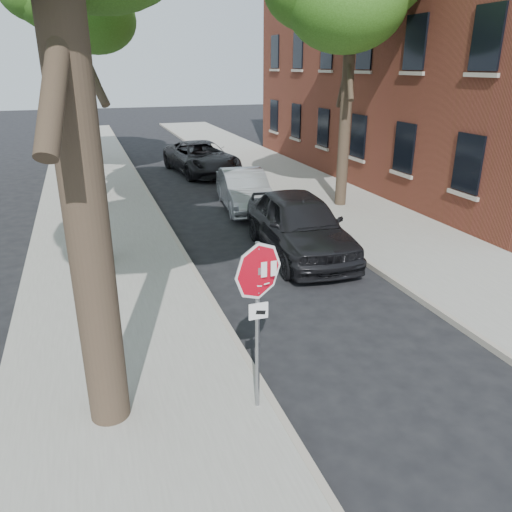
{
  "coord_description": "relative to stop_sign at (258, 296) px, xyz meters",
  "views": [
    {
      "loc": [
        -2.74,
        -5.86,
        4.9
      ],
      "look_at": [
        -0.32,
        1.17,
        2.05
      ],
      "focal_mm": 35.0,
      "sensor_mm": 36.0,
      "label": 1
    }
  ],
  "objects": [
    {
      "name": "ground",
      "position": [
        0.7,
        0.03,
        -1.95
      ],
      "size": [
        120.0,
        120.0,
        0.0
      ],
      "primitive_type": "plane",
      "color": "black",
      "rests_on": "ground"
    },
    {
      "name": "sidewalk_left",
      "position": [
        -1.8,
        12.03,
        -1.89
      ],
      "size": [
        4.0,
        55.0,
        0.12
      ],
      "primitive_type": "cube",
      "color": "gray",
      "rests_on": "ground"
    },
    {
      "name": "sidewalk_right",
      "position": [
        6.7,
        12.03,
        -1.89
      ],
      "size": [
        4.0,
        55.0,
        0.12
      ],
      "primitive_type": "cube",
      "color": "gray",
      "rests_on": "ground"
    },
    {
      "name": "curb_left",
      "position": [
        0.25,
        12.03,
        -1.88
      ],
      "size": [
        0.12,
        55.0,
        0.13
      ],
      "primitive_type": "cube",
      "color": "#9E9384",
      "rests_on": "ground"
    },
    {
      "name": "curb_right",
      "position": [
        4.65,
        12.03,
        -1.88
      ],
      "size": [
        0.12,
        55.0,
        0.13
      ],
      "primitive_type": "cube",
      "color": "#9E9384",
      "rests_on": "ground"
    },
    {
      "name": "stop_sign",
      "position": [
        0.0,
        0.0,
        0.0
      ],
      "size": [
        0.76,
        0.34,
        2.61
      ],
      "color": "gray",
      "rests_on": "sidewalk_left"
    },
    {
      "name": "tree_far",
      "position": [
        -2.02,
        21.14,
        5.26
      ],
      "size": [
        5.29,
        4.91,
        9.33
      ],
      "color": "black",
      "rests_on": "sidewalk_left"
    },
    {
      "name": "car_a",
      "position": [
        3.3,
        6.06,
        -1.1
      ],
      "size": [
        2.34,
        5.12,
        1.7
      ],
      "primitive_type": "imported",
      "rotation": [
        0.0,
        0.0,
        -0.07
      ],
      "color": "black",
      "rests_on": "ground"
    },
    {
      "name": "car_b",
      "position": [
        3.3,
        10.98,
        -1.25
      ],
      "size": [
        1.96,
        4.38,
        1.4
      ],
      "primitive_type": "imported",
      "rotation": [
        0.0,
        0.0,
        -0.12
      ],
      "color": "#9B9DA2",
      "rests_on": "ground"
    },
    {
      "name": "car_d",
      "position": [
        3.3,
        17.73,
        -1.2
      ],
      "size": [
        3.1,
        5.66,
        1.5
      ],
      "primitive_type": "imported",
      "rotation": [
        0.0,
        0.0,
        0.12
      ],
      "color": "black",
      "rests_on": "ground"
    }
  ]
}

